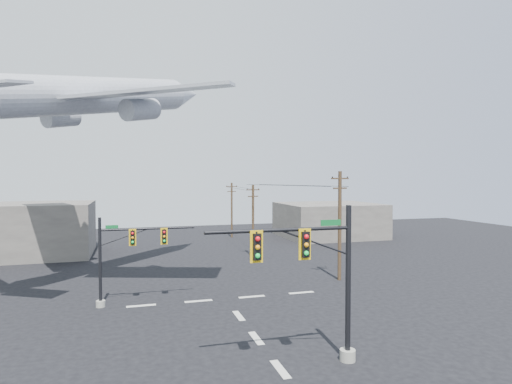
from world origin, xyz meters
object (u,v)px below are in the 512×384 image
object	(u,v)px
signal_mast_far	(122,257)
utility_pole_b	(253,220)
airliner	(100,96)
signal_mast_near	(320,280)
utility_pole_c	(232,209)
utility_pole_a	(340,223)

from	to	relation	value
signal_mast_far	utility_pole_b	distance (m)	20.02
signal_mast_far	utility_pole_b	size ratio (longest dim) A/B	0.84
signal_mast_far	utility_pole_b	world-z (taller)	utility_pole_b
signal_mast_far	airliner	distance (m)	14.15
utility_pole_b	signal_mast_near	bearing A→B (deg)	-111.91
signal_mast_near	utility_pole_c	bearing A→B (deg)	82.40
utility_pole_c	airliner	distance (m)	31.33
signal_mast_near	airliner	bearing A→B (deg)	119.53
utility_pole_a	signal_mast_far	bearing A→B (deg)	173.64
signal_mast_near	utility_pole_b	bearing A→B (deg)	80.67
signal_mast_far	utility_pole_c	distance (m)	34.17
utility_pole_b	airliner	size ratio (longest dim) A/B	0.36
utility_pole_c	airliner	bearing A→B (deg)	-117.51
signal_mast_far	airliner	size ratio (longest dim) A/B	0.30
utility_pole_c	utility_pole_a	bearing A→B (deg)	-76.38
utility_pole_a	signal_mast_near	bearing A→B (deg)	-134.43
signal_mast_far	utility_pole_b	xyz separation A→B (m)	(13.67, 14.61, 0.87)
utility_pole_b	signal_mast_far	bearing A→B (deg)	-145.67
signal_mast_near	utility_pole_c	distance (m)	43.65
signal_mast_near	utility_pole_a	size ratio (longest dim) A/B	0.80
signal_mast_near	airliner	xyz separation A→B (m)	(-10.97, 19.37, 11.56)
signal_mast_far	utility_pole_a	size ratio (longest dim) A/B	0.72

